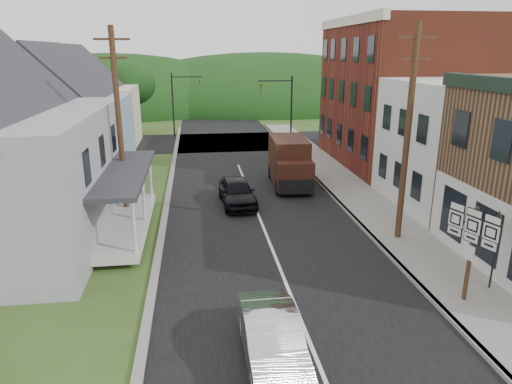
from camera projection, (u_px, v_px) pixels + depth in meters
name	position (u px, v px, depth m)	size (l,w,h in m)	color
ground	(287.00, 287.00, 15.92)	(120.00, 120.00, 0.00)	#2D4719
road	(252.00, 199.00, 25.39)	(9.00, 90.00, 0.02)	black
cross_road	(229.00, 142.00, 41.49)	(60.00, 9.00, 0.02)	black
sidewalk_right	(367.00, 205.00, 24.22)	(2.80, 55.00, 0.15)	slate
curb_right	(342.00, 206.00, 24.05)	(0.20, 55.00, 0.15)	slate
curb_left	(165.00, 214.00, 22.89)	(0.30, 55.00, 0.12)	slate
storefront_white	(475.00, 145.00, 23.49)	(8.00, 7.00, 6.50)	silver
storefront_red	(399.00, 94.00, 31.97)	(8.00, 12.00, 10.00)	maroon
house_blue	(70.00, 119.00, 29.54)	(7.14, 8.16, 7.28)	#829AB1
house_cream	(91.00, 104.00, 38.00)	(7.14, 8.16, 7.28)	beige
utility_pole_right	(407.00, 134.00, 18.57)	(1.60, 0.26, 9.00)	#472D19
utility_pole_left	(119.00, 123.00, 21.30)	(1.60, 0.26, 9.00)	#472D19
traffic_signal_right	(283.00, 104.00, 37.61)	(2.87, 0.20, 6.00)	black
traffic_signal_left	(180.00, 97.00, 43.15)	(2.87, 0.20, 6.00)	black
tree_left_d	(130.00, 84.00, 43.65)	(4.80, 4.80, 6.94)	#382616
forested_ridge	(215.00, 107.00, 68.01)	(90.00, 30.00, 16.00)	black
silver_sedan	(272.00, 341.00, 11.84)	(1.45, 4.17, 1.37)	silver
dark_sedan	(237.00, 192.00, 24.26)	(1.70, 4.22, 1.44)	black
delivery_van	(290.00, 163.00, 27.55)	(2.35, 5.22, 2.87)	black
route_sign_cluster	(471.00, 241.00, 14.23)	(0.64, 1.74, 3.18)	#472D19
warning_sign	(496.00, 239.00, 15.07)	(0.29, 0.73, 2.80)	black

